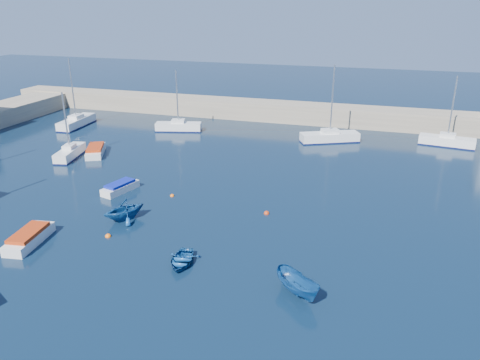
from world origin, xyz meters
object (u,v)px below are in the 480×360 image
(sailboat_7, at_px, (447,141))
(motorboat_0, at_px, (29,237))
(sailboat_4, at_px, (77,122))
(dinghy_left, at_px, (124,209))
(sailboat_5, at_px, (178,126))
(sailboat_6, at_px, (330,137))
(motorboat_1, at_px, (120,187))
(dinghy_right, at_px, (298,285))
(dinghy_center, at_px, (182,260))
(sailboat_3, at_px, (70,152))
(motorboat_2, at_px, (96,150))

(sailboat_7, xyz_separation_m, motorboat_0, (-31.87, -36.05, -0.16))
(sailboat_4, xyz_separation_m, dinghy_left, (22.38, -25.09, 0.25))
(sailboat_7, bearing_deg, sailboat_5, 104.02)
(sailboat_4, height_order, sailboat_5, sailboat_4)
(sailboat_6, xyz_separation_m, motorboat_1, (-16.67, -22.69, -0.22))
(motorboat_0, xyz_separation_m, dinghy_right, (20.16, -0.58, 0.23))
(dinghy_center, bearing_deg, dinghy_right, -16.89)
(sailboat_5, relative_size, motorboat_1, 2.05)
(sailboat_6, distance_m, dinghy_center, 33.47)
(sailboat_4, xyz_separation_m, dinghy_center, (29.69, -30.12, -0.35))
(sailboat_3, xyz_separation_m, sailboat_5, (6.97, 14.50, 0.04))
(motorboat_1, bearing_deg, sailboat_5, 114.70)
(motorboat_1, relative_size, dinghy_right, 1.11)
(sailboat_6, height_order, dinghy_left, sailboat_6)
(sailboat_3, xyz_separation_m, dinghy_left, (14.38, -12.58, 0.31))
(motorboat_2, relative_size, dinghy_left, 1.49)
(dinghy_center, bearing_deg, sailboat_6, 71.36)
(motorboat_0, bearing_deg, sailboat_7, 40.14)
(sailboat_3, relative_size, dinghy_right, 2.06)
(sailboat_4, height_order, motorboat_0, sailboat_4)
(motorboat_2, bearing_deg, sailboat_5, 42.52)
(dinghy_right, bearing_deg, sailboat_6, 44.41)
(motorboat_0, xyz_separation_m, motorboat_1, (1.12, 10.88, -0.04))
(dinghy_left, distance_m, dinghy_right, 16.73)
(motorboat_0, xyz_separation_m, dinghy_center, (11.95, 0.62, -0.16))
(sailboat_6, xyz_separation_m, sailboat_7, (14.07, 2.48, -0.01))
(sailboat_4, height_order, sailboat_6, sailboat_6)
(sailboat_4, bearing_deg, sailboat_7, 1.93)
(sailboat_3, bearing_deg, dinghy_center, -51.60)
(motorboat_0, xyz_separation_m, motorboat_2, (-7.68, 20.18, 0.00))
(motorboat_2, height_order, dinghy_center, motorboat_2)
(sailboat_5, height_order, dinghy_left, sailboat_5)
(sailboat_6, relative_size, sailboat_7, 1.12)
(dinghy_left, bearing_deg, sailboat_3, 173.28)
(sailboat_7, xyz_separation_m, dinghy_right, (-11.71, -36.63, 0.06))
(sailboat_3, relative_size, sailboat_5, 0.91)
(dinghy_center, xyz_separation_m, dinghy_left, (-7.32, 5.04, 0.60))
(sailboat_7, bearing_deg, dinghy_right, 170.82)
(dinghy_center, bearing_deg, sailboat_5, 106.05)
(sailboat_6, bearing_deg, motorboat_1, 117.29)
(motorboat_0, bearing_deg, sailboat_3, 109.74)
(sailboat_3, xyz_separation_m, dinghy_center, (21.70, -17.62, -0.29))
(sailboat_7, relative_size, dinghy_center, 2.82)
(sailboat_5, distance_m, dinghy_center, 35.33)
(sailboat_5, xyz_separation_m, motorboat_0, (2.78, -32.73, -0.17))
(sailboat_4, relative_size, sailboat_6, 0.99)
(sailboat_4, bearing_deg, sailboat_5, 3.41)
(sailboat_6, height_order, dinghy_right, sailboat_6)
(sailboat_5, bearing_deg, sailboat_7, -99.29)
(sailboat_6, distance_m, sailboat_7, 14.29)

